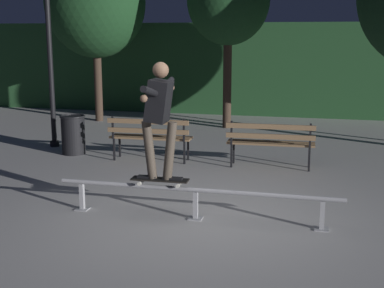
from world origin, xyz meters
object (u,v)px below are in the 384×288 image
(skateboard, at_px, (160,180))
(tree_far_left, at_px, (95,2))
(park_bench_left_center, at_px, (270,140))
(park_bench_leftmost, at_px, (150,134))
(tree_behind_benches, at_px, (228,0))
(grind_rail, at_px, (196,195))
(trash_can, at_px, (73,134))
(lamp_post_left, at_px, (49,31))
(skateboarder, at_px, (159,111))

(skateboard, xyz_separation_m, tree_far_left, (-4.09, 7.32, 2.76))
(park_bench_left_center, xyz_separation_m, tree_far_left, (-5.27, 4.34, 2.73))
(park_bench_leftmost, height_order, tree_behind_benches, tree_behind_benches)
(grind_rail, bearing_deg, park_bench_left_center, 76.91)
(tree_far_left, height_order, trash_can, tree_far_left)
(park_bench_leftmost, bearing_deg, lamp_post_left, 161.54)
(grind_rail, distance_m, lamp_post_left, 6.00)
(lamp_post_left, bearing_deg, skateboarder, -46.47)
(grind_rail, bearing_deg, lamp_post_left, 137.17)
(tree_behind_benches, xyz_separation_m, lamp_post_left, (-3.26, -3.26, -0.79))
(grind_rail, distance_m, park_bench_left_center, 3.06)
(skateboarder, xyz_separation_m, park_bench_left_center, (1.18, 2.98, -0.91))
(trash_can, bearing_deg, park_bench_left_center, -3.59)
(tree_far_left, bearing_deg, lamp_post_left, -82.36)
(grind_rail, bearing_deg, tree_behind_benches, 96.83)
(grind_rail, bearing_deg, tree_far_left, 122.03)
(skateboarder, height_order, tree_far_left, tree_far_left)
(tree_far_left, xyz_separation_m, trash_can, (1.22, -4.09, -2.86))
(skateboarder, distance_m, tree_far_left, 8.58)
(grind_rail, height_order, tree_behind_benches, tree_behind_benches)
(skateboard, bearing_deg, lamp_post_left, 133.51)
(lamp_post_left, bearing_deg, skateboard, -46.49)
(lamp_post_left, distance_m, trash_can, 2.27)
(park_bench_leftmost, height_order, lamp_post_left, lamp_post_left)
(tree_far_left, bearing_deg, trash_can, -73.43)
(skateboard, distance_m, tree_behind_benches, 7.60)
(trash_can, bearing_deg, skateboarder, -48.38)
(skateboarder, bearing_deg, tree_behind_benches, 92.88)
(skateboard, bearing_deg, grind_rail, -0.00)
(skateboarder, relative_size, park_bench_leftmost, 0.97)
(tree_far_left, relative_size, lamp_post_left, 1.23)
(park_bench_left_center, height_order, lamp_post_left, lamp_post_left)
(grind_rail, xyz_separation_m, tree_behind_benches, (-0.85, 7.07, 2.94))
(skateboard, height_order, tree_far_left, tree_far_left)
(park_bench_left_center, distance_m, tree_behind_benches, 5.15)
(grind_rail, height_order, park_bench_leftmost, park_bench_leftmost)
(park_bench_left_center, bearing_deg, tree_far_left, 140.53)
(park_bench_leftmost, xyz_separation_m, tree_behind_benches, (0.78, 4.09, 2.73))
(skateboard, bearing_deg, park_bench_left_center, 68.28)
(grind_rail, xyz_separation_m, trash_can, (-3.36, 3.23, 0.08))
(skateboard, relative_size, tree_behind_benches, 0.18)
(tree_behind_benches, bearing_deg, grind_rail, -83.17)
(park_bench_left_center, distance_m, tree_far_left, 7.36)
(skateboarder, relative_size, tree_behind_benches, 0.35)
(park_bench_left_center, bearing_deg, skateboarder, -111.67)
(skateboarder, height_order, trash_can, skateboarder)
(lamp_post_left, height_order, trash_can, lamp_post_left)
(skateboard, bearing_deg, park_bench_leftmost, 110.79)
(skateboarder, bearing_deg, lamp_post_left, 133.53)
(grind_rail, distance_m, skateboarder, 1.21)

